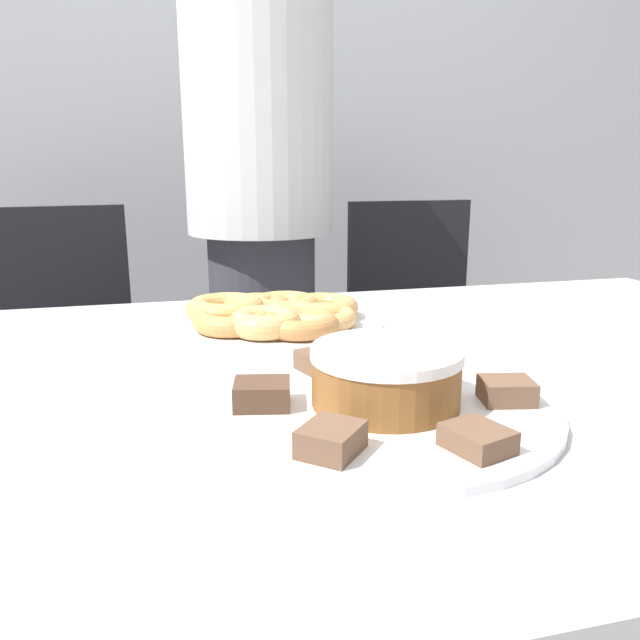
% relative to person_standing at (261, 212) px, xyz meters
% --- Properties ---
extents(wall_back, '(8.00, 0.05, 2.60)m').
position_rel_person_standing_xyz_m(wall_back, '(-0.06, 0.77, 0.42)').
color(wall_back, '#B2B7BC').
rests_on(wall_back, ground_plane).
extents(table, '(1.77, 0.98, 0.73)m').
position_rel_person_standing_xyz_m(table, '(-0.06, -0.82, -0.22)').
color(table, silver).
rests_on(table, ground_plane).
extents(person_standing, '(0.36, 0.36, 1.67)m').
position_rel_person_standing_xyz_m(person_standing, '(0.00, 0.00, 0.00)').
color(person_standing, '#383842').
rests_on(person_standing, ground_plane).
extents(office_chair_left, '(0.50, 0.50, 0.89)m').
position_rel_person_standing_xyz_m(office_chair_left, '(-0.52, 0.10, -0.46)').
color(office_chair_left, black).
rests_on(office_chair_left, ground_plane).
extents(office_chair_right, '(0.45, 0.45, 0.89)m').
position_rel_person_standing_xyz_m(office_chair_right, '(0.51, 0.10, -0.46)').
color(office_chair_right, black).
rests_on(office_chair_right, ground_plane).
extents(plate_cake, '(0.37, 0.37, 0.01)m').
position_rel_person_standing_xyz_m(plate_cake, '(-0.02, -0.97, -0.14)').
color(plate_cake, white).
rests_on(plate_cake, table).
extents(plate_donuts, '(0.35, 0.35, 0.01)m').
position_rel_person_standing_xyz_m(plate_donuts, '(-0.07, -0.59, -0.14)').
color(plate_donuts, white).
rests_on(plate_donuts, table).
extents(frosted_cake, '(0.16, 0.16, 0.06)m').
position_rel_person_standing_xyz_m(frosted_cake, '(-0.02, -0.97, -0.11)').
color(frosted_cake, brown).
rests_on(frosted_cake, plate_cake).
extents(lamington_0, '(0.07, 0.06, 0.03)m').
position_rel_person_standing_xyz_m(lamington_0, '(-0.15, -0.94, -0.12)').
color(lamington_0, '#513828').
rests_on(lamington_0, plate_cake).
extents(lamington_1, '(0.07, 0.07, 0.03)m').
position_rel_person_standing_xyz_m(lamington_1, '(-0.11, -1.07, -0.12)').
color(lamington_1, brown).
rests_on(lamington_1, plate_cake).
extents(lamington_2, '(0.06, 0.07, 0.02)m').
position_rel_person_standing_xyz_m(lamington_2, '(0.02, -1.10, -0.13)').
color(lamington_2, brown).
rests_on(lamington_2, plate_cake).
extents(lamington_3, '(0.06, 0.06, 0.03)m').
position_rel_person_standing_xyz_m(lamington_3, '(0.11, -1.00, -0.13)').
color(lamington_3, brown).
rests_on(lamington_3, plate_cake).
extents(lamington_4, '(0.07, 0.08, 0.02)m').
position_rel_person_standing_xyz_m(lamington_4, '(0.07, -0.87, -0.13)').
color(lamington_4, '#513828').
rests_on(lamington_4, plate_cake).
extents(lamington_5, '(0.06, 0.06, 0.02)m').
position_rel_person_standing_xyz_m(lamington_5, '(-0.06, -0.85, -0.13)').
color(lamington_5, brown).
rests_on(lamington_5, plate_cake).
extents(donut_0, '(0.10, 0.10, 0.03)m').
position_rel_person_standing_xyz_m(donut_0, '(-0.07, -0.59, -0.12)').
color(donut_0, '#E5AD66').
rests_on(donut_0, plate_donuts).
extents(donut_1, '(0.12, 0.12, 0.03)m').
position_rel_person_standing_xyz_m(donut_1, '(-0.05, -0.66, -0.12)').
color(donut_1, '#C68447').
rests_on(donut_1, plate_donuts).
extents(donut_2, '(0.12, 0.12, 0.03)m').
position_rel_person_standing_xyz_m(donut_2, '(-0.01, -0.63, -0.12)').
color(donut_2, '#E5AD66').
rests_on(donut_2, plate_donuts).
extents(donut_3, '(0.12, 0.12, 0.03)m').
position_rel_person_standing_xyz_m(donut_3, '(0.01, -0.57, -0.12)').
color(donut_3, tan).
rests_on(donut_3, plate_donuts).
extents(donut_4, '(0.12, 0.12, 0.03)m').
position_rel_person_standing_xyz_m(donut_4, '(-0.05, -0.53, -0.12)').
color(donut_4, tan).
rests_on(donut_4, plate_donuts).
extents(donut_5, '(0.12, 0.12, 0.03)m').
position_rel_person_standing_xyz_m(donut_5, '(-0.10, -0.52, -0.12)').
color(donut_5, '#C68447').
rests_on(donut_5, plate_donuts).
extents(donut_6, '(0.13, 0.13, 0.04)m').
position_rel_person_standing_xyz_m(donut_6, '(-0.15, -0.56, -0.12)').
color(donut_6, tan).
rests_on(donut_6, plate_donuts).
extents(donut_7, '(0.13, 0.13, 0.03)m').
position_rel_person_standing_xyz_m(donut_7, '(-0.15, -0.62, -0.12)').
color(donut_7, '#D18E4C').
rests_on(donut_7, plate_donuts).
extents(donut_8, '(0.11, 0.11, 0.04)m').
position_rel_person_standing_xyz_m(donut_8, '(-0.10, -0.66, -0.12)').
color(donut_8, '#E5AD66').
rests_on(donut_8, plate_donuts).
extents(napkin, '(0.16, 0.14, 0.01)m').
position_rel_person_standing_xyz_m(napkin, '(0.48, -0.74, -0.14)').
color(napkin, white).
rests_on(napkin, table).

